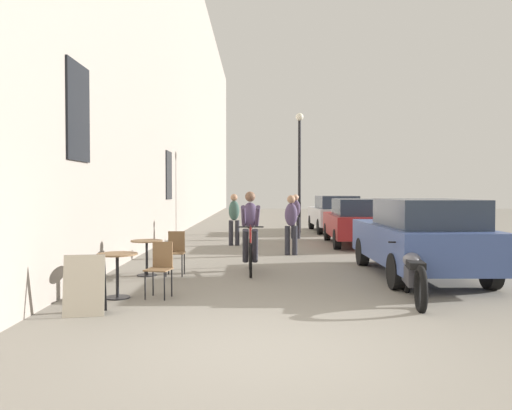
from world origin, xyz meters
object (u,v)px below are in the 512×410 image
object	(u,v)px
sandwich_board_sign	(83,285)
street_lamp	(298,157)
parked_car_nearest	(418,236)
parked_car_third	(333,213)
cafe_table_near	(115,266)
parked_motorcycle	(411,275)
cafe_table_mid	(145,250)
cafe_chair_mid_toward_street	(174,250)
cafe_chair_near_toward_street	(158,265)
pedestrian_mid	(232,216)
cyclist_on_bicycle	(248,234)
parked_car_second	(355,221)
pedestrian_far	(294,214)
pedestrian_near	(289,221)

from	to	relation	value
sandwich_board_sign	street_lamp	world-z (taller)	street_lamp
parked_car_nearest	parked_car_third	size ratio (longest dim) A/B	1.03
cafe_table_near	parked_motorcycle	distance (m)	4.70
parked_car_third	cafe_table_mid	bearing A→B (deg)	-116.35
cafe_chair_mid_toward_street	parked_motorcycle	bearing A→B (deg)	-30.59
cafe_chair_near_toward_street	street_lamp	distance (m)	13.40
pedestrian_mid	parked_motorcycle	bearing A→B (deg)	-68.76
sandwich_board_sign	cyclist_on_bicycle	bearing A→B (deg)	58.86
cafe_table_mid	parked_motorcycle	xyz separation A→B (m)	(4.69, -2.35, -0.12)
parked_car_nearest	sandwich_board_sign	bearing A→B (deg)	-151.12
parked_car_second	cafe_chair_mid_toward_street	bearing A→B (deg)	-129.83
pedestrian_mid	street_lamp	distance (m)	5.86
cafe_chair_mid_toward_street	sandwich_board_sign	world-z (taller)	cafe_chair_mid_toward_street
cyclist_on_bicycle	parked_car_third	world-z (taller)	cyclist_on_bicycle
pedestrian_far	parked_car_second	distance (m)	2.84
pedestrian_far	parked_motorcycle	xyz separation A→B (m)	(1.04, -10.45, -0.50)
pedestrian_far	pedestrian_near	bearing A→B (deg)	-95.88
cafe_chair_near_toward_street	pedestrian_mid	distance (m)	7.94
cyclist_on_bicycle	street_lamp	bearing A→B (deg)	79.38
cafe_table_near	street_lamp	xyz separation A→B (m)	(4.01, 12.79, 2.59)
cafe_table_near	parked_car_nearest	size ratio (longest dim) A/B	0.16
street_lamp	parked_car_nearest	xyz separation A→B (m)	(1.50, -10.75, -2.30)
cafe_table_mid	pedestrian_near	xyz separation A→B (m)	(3.16, 3.34, 0.38)
parked_car_nearest	parked_motorcycle	bearing A→B (deg)	-110.21
cafe_chair_mid_toward_street	cafe_table_mid	bearing A→B (deg)	-172.50
pedestrian_near	parked_car_third	xyz separation A→B (m)	(2.38, 7.84, -0.12)
parked_car_nearest	parked_motorcycle	xyz separation A→B (m)	(-0.81, -2.21, -0.41)
street_lamp	cafe_chair_mid_toward_street	bearing A→B (deg)	-107.98
cafe_table_near	cyclist_on_bicycle	xyz separation A→B (m)	(2.10, 2.66, 0.29)
pedestrian_far	parked_car_second	world-z (taller)	pedestrian_far
cyclist_on_bicycle	parked_car_third	xyz separation A→B (m)	(3.44, 10.70, -0.02)
pedestrian_mid	parked_car_second	distance (m)	3.90
cafe_table_near	pedestrian_near	world-z (taller)	pedestrian_near
cafe_table_mid	street_lamp	size ratio (longest dim) A/B	0.15
pedestrian_mid	parked_car_nearest	distance (m)	7.13
street_lamp	cyclist_on_bicycle	bearing A→B (deg)	-100.62
pedestrian_near	parked_motorcycle	bearing A→B (deg)	-74.98
cafe_chair_mid_toward_street	pedestrian_far	distance (m)	8.60
cafe_chair_mid_toward_street	parked_car_second	xyz separation A→B (m)	(4.85, 5.81, 0.25)
cafe_table_near	parked_car_second	size ratio (longest dim) A/B	0.17
cyclist_on_bicycle	parked_motorcycle	world-z (taller)	cyclist_on_bicycle
cafe_chair_near_toward_street	cyclist_on_bicycle	bearing A→B (deg)	61.04
parked_car_second	pedestrian_mid	bearing A→B (deg)	-178.33
sandwich_board_sign	cyclist_on_bicycle	xyz separation A→B (m)	(2.26, 3.74, 0.39)
parked_car_second	parked_car_third	bearing A→B (deg)	88.83
cafe_table_near	cyclist_on_bicycle	size ratio (longest dim) A/B	0.41
cafe_chair_mid_toward_street	parked_motorcycle	world-z (taller)	cafe_chair_mid_toward_street
cafe_table_mid	parked_car_third	bearing A→B (deg)	63.65
parked_car_nearest	parked_motorcycle	world-z (taller)	parked_car_nearest
pedestrian_mid	pedestrian_far	xyz separation A→B (m)	(2.12, 2.32, -0.02)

